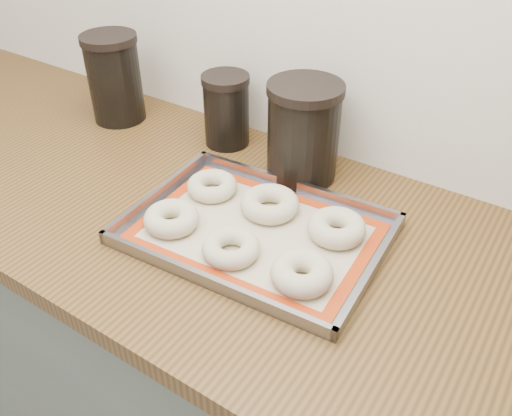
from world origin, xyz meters
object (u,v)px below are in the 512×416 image
Objects in this scene: bagel_front_left at (171,219)px; bagel_back_mid at (270,204)px; bagel_front_mid at (231,248)px; bagel_back_left at (212,186)px; bagel_back_right at (337,228)px; canister_right at (303,132)px; bagel_front_right at (302,273)px; canister_left at (114,78)px; baking_tray at (256,231)px; canister_mid at (226,110)px.

bagel_back_mid is at bearing 47.73° from bagel_front_left.
bagel_back_left is (-0.14, 0.14, -0.00)m from bagel_front_mid.
canister_right is at bearing 136.57° from bagel_back_right.
canister_left reaches higher than bagel_front_right.
bagel_front_right is 0.92× the size of bagel_back_mid.
canister_right reaches higher than bagel_back_mid.
bagel_back_mid is at bearing 100.93° from baking_tray.
bagel_back_mid reaches higher than bagel_front_mid.
canister_left is at bearing 146.17° from bagel_front_left.
bagel_back_right reaches higher than bagel_back_mid.
bagel_back_right is 0.50× the size of canister_left.
bagel_front_left and bagel_back_mid have the same top height.
bagel_back_left is at bearing 136.85° from bagel_front_mid.
baking_tray is at bearing 153.29° from bagel_front_right.
bagel_front_right is 0.74m from canister_left.
bagel_back_mid is (0.13, 0.01, 0.00)m from bagel_back_left.
bagel_front_mid is 0.48× the size of canister_left.
baking_tray is 0.07m from bagel_back_mid.
bagel_front_mid is at bearing -2.10° from bagel_front_left.
bagel_back_left reaches higher than baking_tray.
bagel_front_right is at bearing -60.12° from canister_right.
bagel_front_right is (0.28, 0.00, 0.00)m from bagel_front_left.
bagel_front_right reaches higher than bagel_back_mid.
bagel_front_left is at bearing -151.82° from bagel_back_right.
bagel_back_left is at bearing -124.45° from canister_right.
canister_mid is at bearing 142.11° from bagel_back_mid.
bagel_front_right is 1.03× the size of bagel_back_left.
bagel_front_mid is 0.15m from bagel_back_mid.
bagel_back_right reaches higher than baking_tray.
bagel_back_right is at bearing 92.92° from bagel_front_right.
bagel_back_left is 0.23m from canister_mid.
canister_right is (-0.03, 0.22, 0.10)m from baking_tray.
bagel_front_mid and bagel_back_left have the same top height.
bagel_back_right is at bearing -43.43° from canister_right.
bagel_front_mid is at bearing -175.97° from bagel_front_right.
baking_tray is at bearing -150.85° from bagel_back_right.
bagel_back_right is at bearing 1.50° from bagel_back_mid.
bagel_back_right is (0.14, 0.00, 0.00)m from bagel_back_mid.
bagel_back_left is at bearing 92.06° from bagel_front_left.
bagel_back_left is 0.95× the size of bagel_back_right.
canister_right is at bearing 96.93° from bagel_back_mid.
bagel_back_right reaches higher than bagel_back_left.
baking_tray is 2.25× the size of canister_left.
bagel_front_left is 0.97× the size of bagel_back_right.
baking_tray is at bearing -81.84° from canister_right.
bagel_front_left is 0.32m from canister_right.
bagel_front_right is (0.14, 0.01, 0.00)m from bagel_front_mid.
bagel_front_mid is 0.62m from canister_left.
bagel_front_right is 0.14m from bagel_back_right.
baking_tray is 0.15m from bagel_front_right.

